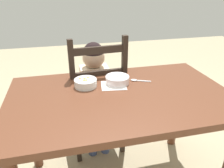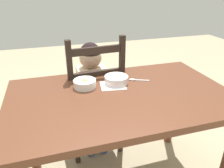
{
  "view_description": "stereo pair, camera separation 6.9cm",
  "coord_description": "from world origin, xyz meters",
  "px_view_note": "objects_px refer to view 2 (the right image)",
  "views": [
    {
      "loc": [
        -0.32,
        -1.11,
        1.36
      ],
      "look_at": [
        -0.04,
        0.05,
        0.8
      ],
      "focal_mm": 34.97,
      "sensor_mm": 36.0,
      "label": 1
    },
    {
      "loc": [
        -0.38,
        -1.09,
        1.36
      ],
      "look_at": [
        -0.04,
        0.05,
        0.8
      ],
      "focal_mm": 34.97,
      "sensor_mm": 36.0,
      "label": 2
    }
  ],
  "objects_px": {
    "dining_table": "(121,110)",
    "child_figure": "(92,84)",
    "dining_chair": "(93,101)",
    "bowl_of_peas": "(116,79)",
    "bowl_of_carrots": "(85,83)",
    "spoon": "(135,80)"
  },
  "relations": [
    {
      "from": "bowl_of_peas",
      "to": "child_figure",
      "type": "bearing_deg",
      "value": 109.63
    },
    {
      "from": "bowl_of_peas",
      "to": "dining_table",
      "type": "bearing_deg",
      "value": -96.89
    },
    {
      "from": "dining_table",
      "to": "child_figure",
      "type": "relative_size",
      "value": 1.4
    },
    {
      "from": "bowl_of_peas",
      "to": "spoon",
      "type": "xyz_separation_m",
      "value": [
        0.14,
        0.01,
        -0.02
      ]
    },
    {
      "from": "dining_table",
      "to": "bowl_of_peas",
      "type": "distance_m",
      "value": 0.21
    },
    {
      "from": "bowl_of_peas",
      "to": "spoon",
      "type": "height_order",
      "value": "bowl_of_peas"
    },
    {
      "from": "dining_chair",
      "to": "bowl_of_peas",
      "type": "xyz_separation_m",
      "value": [
        0.1,
        -0.29,
        0.31
      ]
    },
    {
      "from": "dining_chair",
      "to": "spoon",
      "type": "relative_size",
      "value": 7.65
    },
    {
      "from": "bowl_of_peas",
      "to": "bowl_of_carrots",
      "type": "xyz_separation_m",
      "value": [
        -0.21,
        0.0,
        -0.0
      ]
    },
    {
      "from": "child_figure",
      "to": "bowl_of_carrots",
      "type": "height_order",
      "value": "child_figure"
    },
    {
      "from": "dining_chair",
      "to": "bowl_of_carrots",
      "type": "bearing_deg",
      "value": -110.23
    },
    {
      "from": "dining_table",
      "to": "bowl_of_carrots",
      "type": "bearing_deg",
      "value": 141.33
    },
    {
      "from": "dining_chair",
      "to": "bowl_of_peas",
      "type": "height_order",
      "value": "dining_chair"
    },
    {
      "from": "bowl_of_carrots",
      "to": "spoon",
      "type": "relative_size",
      "value": 1.07
    },
    {
      "from": "dining_chair",
      "to": "child_figure",
      "type": "distance_m",
      "value": 0.16
    },
    {
      "from": "child_figure",
      "to": "bowl_of_peas",
      "type": "height_order",
      "value": "child_figure"
    },
    {
      "from": "spoon",
      "to": "dining_table",
      "type": "bearing_deg",
      "value": -134.78
    },
    {
      "from": "bowl_of_peas",
      "to": "spoon",
      "type": "relative_size",
      "value": 1.16
    },
    {
      "from": "child_figure",
      "to": "spoon",
      "type": "bearing_deg",
      "value": -49.85
    },
    {
      "from": "bowl_of_peas",
      "to": "bowl_of_carrots",
      "type": "bearing_deg",
      "value": 179.99
    },
    {
      "from": "bowl_of_carrots",
      "to": "spoon",
      "type": "distance_m",
      "value": 0.35
    },
    {
      "from": "child_figure",
      "to": "bowl_of_peas",
      "type": "bearing_deg",
      "value": -70.37
    }
  ]
}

